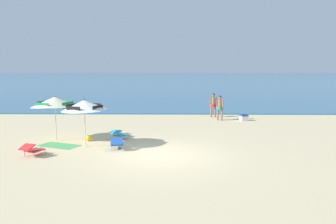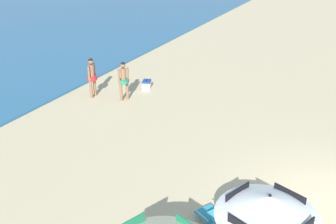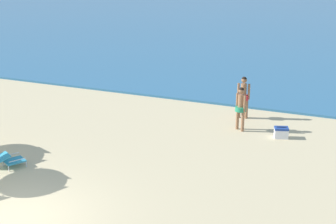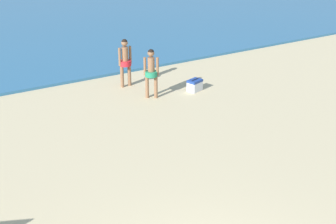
# 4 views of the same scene
# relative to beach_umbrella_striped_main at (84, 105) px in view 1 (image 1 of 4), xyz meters

# --- Properties ---
(ground_plane) EXTENTS (800.00, 800.00, 0.00)m
(ground_plane) POSITION_rel_beach_umbrella_striped_main_xyz_m (3.32, -1.29, -1.83)
(ground_plane) COLOR #CCB78C
(ocean_water) EXTENTS (800.00, 800.00, 0.10)m
(ocean_water) POSITION_rel_beach_umbrella_striped_main_xyz_m (3.32, 410.14, -1.78)
(ocean_water) COLOR #2D668E
(ocean_water) RESTS_ON ground
(beach_umbrella_striped_main) EXTENTS (2.54, 2.54, 2.12)m
(beach_umbrella_striped_main) POSITION_rel_beach_umbrella_striped_main_xyz_m (0.00, 0.00, 0.00)
(beach_umbrella_striped_main) COLOR silver
(beach_umbrella_striped_main) RESTS_ON ground
(beach_umbrella_striped_second) EXTENTS (2.75, 2.77, 2.15)m
(beach_umbrella_striped_second) POSITION_rel_beach_umbrella_striped_main_xyz_m (-1.81, 1.35, 0.01)
(beach_umbrella_striped_second) COLOR silver
(beach_umbrella_striped_second) RESTS_ON ground
(lounge_chair_under_umbrella) EXTENTS (0.65, 0.96, 0.52)m
(lounge_chair_under_umbrella) POSITION_rel_beach_umbrella_striped_main_xyz_m (1.46, -0.41, -1.56)
(lounge_chair_under_umbrella) COLOR #1E4799
(lounge_chair_under_umbrella) RESTS_ON ground
(lounge_chair_beside_umbrella) EXTENTS (0.89, 1.01, 0.50)m
(lounge_chair_beside_umbrella) POSITION_rel_beach_umbrella_striped_main_xyz_m (1.20, 1.40, -1.56)
(lounge_chair_beside_umbrella) COLOR teal
(lounge_chair_beside_umbrella) RESTS_ON ground
(lounge_chair_facing_sea) EXTENTS (0.79, 1.00, 0.51)m
(lounge_chair_facing_sea) POSITION_rel_beach_umbrella_striped_main_xyz_m (-1.67, -1.51, -1.56)
(lounge_chair_facing_sea) COLOR red
(lounge_chair_facing_sea) RESTS_ON ground
(person_standing_near_shore) EXTENTS (0.51, 0.42, 1.72)m
(person_standing_near_shore) POSITION_rel_beach_umbrella_striped_main_xyz_m (6.73, 8.87, -0.84)
(person_standing_near_shore) COLOR #8C6042
(person_standing_near_shore) RESTS_ON ground
(person_standing_beside) EXTENTS (0.43, 0.41, 1.67)m
(person_standing_beside) POSITION_rel_beach_umbrella_striped_main_xyz_m (6.99, 7.45, -0.87)
(person_standing_beside) COLOR #8C6042
(person_standing_beside) RESTS_ON ground
(cooler_box) EXTENTS (0.58, 0.49, 0.43)m
(cooler_box) POSITION_rel_beach_umbrella_striped_main_xyz_m (8.59, 7.25, -1.63)
(cooler_box) COLOR white
(cooler_box) RESTS_ON ground
(beach_ball) EXTENTS (0.29, 0.29, 0.29)m
(beach_ball) POSITION_rel_beach_umbrella_striped_main_xyz_m (-0.18, 1.11, -1.69)
(beach_ball) COLOR yellow
(beach_ball) RESTS_ON ground
(beach_towel) EXTENTS (2.00, 1.50, 0.01)m
(beach_towel) POSITION_rel_beach_umbrella_striped_main_xyz_m (-1.26, 0.17, -1.83)
(beach_towel) COLOR #4C9E5B
(beach_towel) RESTS_ON ground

